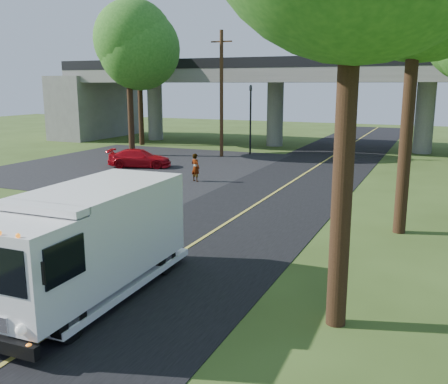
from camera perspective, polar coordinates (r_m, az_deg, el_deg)
The scene contains 12 objects.
ground at distance 13.11m, azimuth -13.19°, elevation -11.84°, with size 120.00×120.00×0.00m, color #364B1B.
road at distance 21.48m, azimuth 2.89°, elevation -1.96°, with size 7.00×90.00×0.02m, color black.
parking_lot at distance 33.46m, azimuth -9.98°, elevation 3.00°, with size 16.00×18.00×0.01m, color black.
lane_line at distance 21.47m, azimuth 2.89°, elevation -1.91°, with size 0.12×90.00×0.01m, color gold.
overpass at distance 42.14m, azimuth 13.84°, elevation 10.93°, with size 54.00×10.00×7.30m.
traffic_signal at distance 37.97m, azimuth 3.05°, elevation 9.10°, with size 0.18×0.22×5.20m.
utility_pole at distance 36.63m, azimuth -0.29°, elevation 11.19°, with size 1.60×0.26×9.00m.
tree_left_lot at distance 37.88m, azimuth -10.79°, elevation 16.02°, with size 5.60×5.50×10.50m.
tree_left_far at distance 44.50m, azimuth -9.58°, elevation 14.89°, with size 5.26×5.16×9.89m.
step_van at distance 12.87m, azimuth -15.43°, elevation -5.30°, with size 2.59×6.61×2.75m.
red_sedan at distance 32.65m, azimuth -9.61°, elevation 3.82°, with size 1.64×4.04×1.17m, color #B70B14.
pedestrian at distance 27.45m, azimuth -3.28°, elevation 2.81°, with size 0.57×0.37×1.56m, color gray.
Camera 1 is at (7.34, -9.48, 5.28)m, focal length 40.00 mm.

